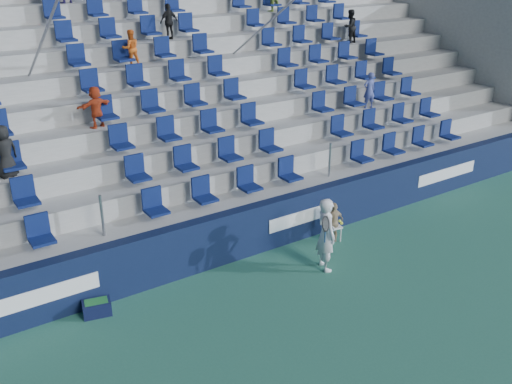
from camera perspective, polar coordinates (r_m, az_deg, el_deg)
ground at (r=11.27m, az=7.27°, el=-12.90°), size 70.00×70.00×0.00m
sponsor_wall at (r=13.11m, az=-1.57°, el=-4.13°), size 24.00×0.32×1.20m
grandstand at (r=16.82m, az=-11.04°, el=7.22°), size 24.00×8.17×6.63m
tennis_player at (r=12.60m, az=7.03°, el=-4.21°), size 0.69×0.70×1.70m
line_judge_chair at (r=14.01m, az=7.39°, el=-2.90°), size 0.45×0.46×0.88m
line_judge at (r=13.91m, az=7.77°, el=-3.05°), size 0.63×0.29×1.04m
ball_bin at (r=11.75m, az=-15.63°, el=-11.02°), size 0.60×0.46×0.30m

